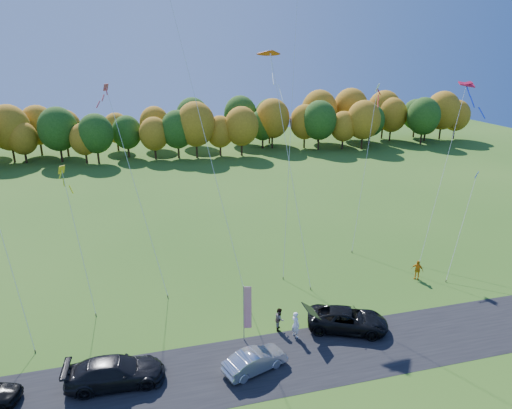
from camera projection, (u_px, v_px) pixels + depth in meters
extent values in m
plane|color=#2A5616|center=(278.00, 324.00, 32.46)|extent=(160.00, 160.00, 0.00)
cube|color=black|center=(297.00, 359.00, 28.81)|extent=(90.00, 6.00, 0.01)
imported|color=black|center=(348.00, 320.00, 31.62)|extent=(6.07, 4.54, 1.53)
imported|color=#B6B6BC|center=(255.00, 361.00, 27.64)|extent=(4.28, 2.65, 1.33)
imported|color=black|center=(115.00, 372.00, 26.45)|extent=(5.76, 2.59, 1.64)
imported|color=white|center=(296.00, 324.00, 30.78)|extent=(0.66, 0.80, 1.87)
imported|color=gray|center=(279.00, 319.00, 31.60)|extent=(0.80, 0.93, 1.63)
imported|color=orange|center=(417.00, 270.00, 38.50)|extent=(0.97, 1.02, 1.69)
cylinder|color=#999999|center=(244.00, 313.00, 30.03)|extent=(0.06, 0.06, 4.12)
cube|color=red|center=(248.00, 308.00, 29.91)|extent=(0.51, 0.14, 3.09)
cube|color=navy|center=(247.00, 292.00, 29.56)|extent=(0.51, 0.13, 0.80)
cylinder|color=#4C3F33|center=(247.00, 301.00, 35.21)|extent=(0.08, 0.08, 0.20)
cylinder|color=#4C3F33|center=(283.00, 278.00, 38.70)|extent=(0.08, 0.08, 0.20)
cylinder|color=#4C3F33|center=(311.00, 288.00, 37.04)|extent=(0.08, 0.08, 0.20)
cone|color=#D8440D|center=(270.00, 52.00, 39.17)|extent=(2.25, 1.72, 2.46)
cylinder|color=#4C3F33|center=(419.00, 265.00, 40.98)|extent=(0.08, 0.08, 0.20)
cube|color=red|center=(467.00, 84.00, 43.35)|extent=(3.21, 1.12, 1.22)
cylinder|color=#4C3F33|center=(96.00, 315.00, 33.39)|extent=(0.08, 0.08, 0.20)
cube|color=yellow|center=(62.00, 170.00, 33.91)|extent=(1.10, 1.10, 1.30)
cylinder|color=#4C3F33|center=(35.00, 351.00, 29.40)|extent=(0.08, 0.08, 0.20)
cylinder|color=#4C3F33|center=(352.00, 251.00, 43.71)|extent=(0.08, 0.08, 0.20)
cube|color=white|center=(378.00, 88.00, 44.53)|extent=(1.26, 1.26, 1.50)
cylinder|color=#4C3F33|center=(168.00, 296.00, 35.84)|extent=(0.08, 0.08, 0.20)
cube|color=#C6424D|center=(106.00, 87.00, 37.51)|extent=(0.99, 0.99, 1.17)
cylinder|color=#4C3F33|center=(446.00, 281.00, 38.22)|extent=(0.08, 0.08, 0.20)
cube|color=#0D1ABF|center=(477.00, 175.00, 40.11)|extent=(0.98, 0.98, 1.16)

